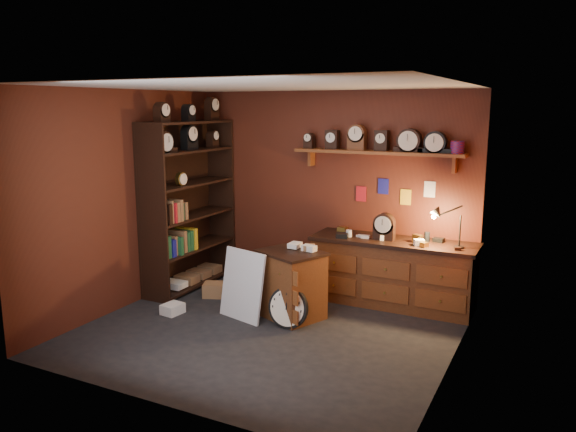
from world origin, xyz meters
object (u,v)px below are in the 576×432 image
Objects in this scene: low_cabinet at (291,282)px; big_round_clock at (288,308)px; shelving_unit at (187,198)px; workbench at (393,269)px.

low_cabinet is 0.39m from big_round_clock.
big_round_clock is at bearing -46.42° from low_cabinet.
shelving_unit is 1.24× the size of workbench.
shelving_unit is 5.34× the size of big_round_clock.
big_round_clock is at bearing -21.65° from shelving_unit.
low_cabinet is (1.84, -0.47, -0.81)m from shelving_unit.
low_cabinet reaches higher than big_round_clock.
shelving_unit is 2.33m from big_round_clock.
shelving_unit is at bearing 158.35° from big_round_clock.
shelving_unit reaches higher than low_cabinet.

